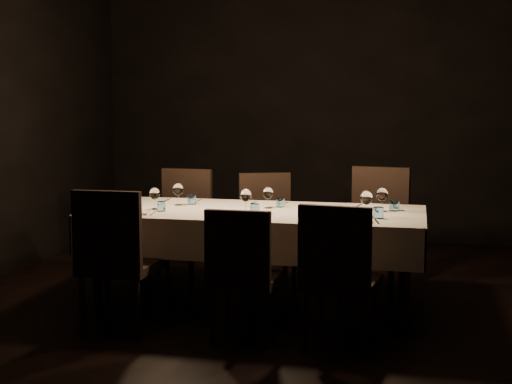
% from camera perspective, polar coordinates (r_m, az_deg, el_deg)
% --- Properties ---
extents(room, '(5.01, 6.01, 3.01)m').
position_cam_1_polar(room, '(5.35, 0.00, 6.38)').
color(room, black).
rests_on(room, ground).
extents(dining_table, '(2.52, 1.12, 0.76)m').
position_cam_1_polar(dining_table, '(5.42, 0.00, -2.24)').
color(dining_table, black).
rests_on(dining_table, ground).
extents(chair_near_left, '(0.48, 0.48, 1.00)m').
position_cam_1_polar(chair_near_left, '(4.93, -11.21, -4.96)').
color(chair_near_left, black).
rests_on(chair_near_left, ground).
extents(place_setting_near_left, '(0.31, 0.39, 0.17)m').
position_cam_1_polar(place_setting_near_left, '(5.42, -8.43, -0.82)').
color(place_setting_near_left, silver).
rests_on(place_setting_near_left, dining_table).
extents(chair_near_center, '(0.43, 0.43, 0.89)m').
position_cam_1_polar(chair_near_center, '(4.65, -1.15, -6.14)').
color(chair_near_center, black).
rests_on(chair_near_center, ground).
extents(place_setting_near_center, '(0.32, 0.40, 0.17)m').
position_cam_1_polar(place_setting_near_center, '(5.20, -1.02, -1.03)').
color(place_setting_near_center, silver).
rests_on(place_setting_near_center, dining_table).
extents(chair_near_right, '(0.51, 0.51, 0.94)m').
position_cam_1_polar(chair_near_right, '(4.52, 6.60, -6.27)').
color(chair_near_right, black).
rests_on(chair_near_right, ground).
extents(place_setting_near_right, '(0.35, 0.41, 0.18)m').
position_cam_1_polar(place_setting_near_right, '(5.06, 8.79, -1.28)').
color(place_setting_near_right, silver).
rests_on(place_setting_near_right, dining_table).
extents(chair_far_left, '(0.50, 0.50, 0.98)m').
position_cam_1_polar(chair_far_left, '(6.41, -5.93, -2.20)').
color(chair_far_left, black).
rests_on(chair_far_left, ground).
extents(place_setting_far_left, '(0.32, 0.40, 0.18)m').
position_cam_1_polar(place_setting_far_left, '(5.78, -5.88, -0.26)').
color(place_setting_far_left, silver).
rests_on(place_setting_far_left, dining_table).
extents(chair_far_center, '(0.60, 0.60, 0.96)m').
position_cam_1_polar(chair_far_center, '(6.26, 0.87, -2.49)').
color(chair_far_center, black).
rests_on(chair_far_center, ground).
extents(place_setting_far_center, '(0.30, 0.39, 0.16)m').
position_cam_1_polar(place_setting_far_center, '(5.59, 1.23, -0.52)').
color(place_setting_far_center, silver).
rests_on(place_setting_far_center, dining_table).
extents(chair_far_right, '(0.58, 0.58, 1.03)m').
position_cam_1_polar(chair_far_right, '(6.09, 9.59, -2.51)').
color(chair_far_right, black).
rests_on(chair_far_right, ground).
extents(place_setting_far_right, '(0.35, 0.40, 0.18)m').
position_cam_1_polar(place_setting_far_right, '(5.48, 10.15, -0.69)').
color(place_setting_far_right, silver).
rests_on(place_setting_far_right, dining_table).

